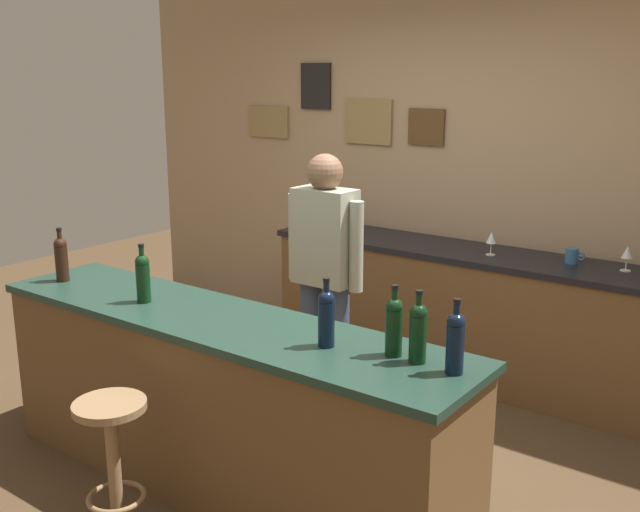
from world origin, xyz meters
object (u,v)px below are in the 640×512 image
at_px(coffee_mug, 572,256).
at_px(bartender, 325,270).
at_px(wine_bottle_e, 418,331).
at_px(wine_glass_a, 352,216).
at_px(wine_bottle_a, 61,258).
at_px(wine_bottle_f, 455,341).
at_px(wine_glass_b, 491,239).
at_px(wine_bottle_b, 143,276).
at_px(wine_glass_c, 627,253).
at_px(wine_bottle_d, 394,324).
at_px(wine_bottle_c, 326,316).
at_px(bar_stool, 113,448).

bearing_deg(coffee_mug, bartender, -132.21).
height_order(wine_bottle_e, wine_glass_a, wine_bottle_e).
relative_size(wine_bottle_a, coffee_mug, 2.45).
distance_m(wine_bottle_f, wine_glass_b, 2.07).
bearing_deg(wine_bottle_b, bartender, 67.33).
xyz_separation_m(wine_bottle_b, wine_glass_b, (0.98, 2.06, -0.05)).
relative_size(wine_glass_b, wine_glass_c, 1.00).
bearing_deg(wine_bottle_b, wine_bottle_d, 5.47).
bearing_deg(wine_bottle_f, wine_bottle_d, 176.38).
bearing_deg(wine_bottle_c, wine_bottle_a, -177.85).
height_order(wine_bottle_a, wine_bottle_b, same).
height_order(wine_bottle_b, wine_glass_b, wine_bottle_b).
distance_m(wine_bottle_b, wine_glass_b, 2.29).
relative_size(bar_stool, wine_glass_b, 4.39).
height_order(wine_glass_a, coffee_mug, wine_glass_a).
bearing_deg(wine_bottle_d, coffee_mug, 87.94).
bearing_deg(wine_glass_b, bartender, -117.91).
bearing_deg(coffee_mug, wine_bottle_d, -92.06).
height_order(wine_bottle_e, wine_glass_b, wine_bottle_e).
bearing_deg(wine_bottle_a, wine_bottle_f, 3.16).
relative_size(wine_bottle_d, wine_bottle_e, 1.00).
xyz_separation_m(wine_bottle_a, wine_bottle_f, (2.37, 0.13, 0.00)).
height_order(bar_stool, coffee_mug, coffee_mug).
bearing_deg(bartender, wine_glass_c, 40.54).
xyz_separation_m(wine_bottle_c, wine_bottle_d, (0.29, 0.08, 0.00)).
height_order(bartender, bar_stool, bartender).
bearing_deg(wine_glass_b, bar_stool, -102.65).
relative_size(wine_bottle_b, wine_bottle_d, 1.00).
distance_m(wine_bottle_b, coffee_mug, 2.63).
bearing_deg(wine_bottle_c, wine_glass_c, 72.27).
bearing_deg(wine_glass_b, wine_bottle_b, -115.43).
relative_size(bartender, bar_stool, 2.38).
distance_m(wine_bottle_c, wine_glass_b, 2.02).
bearing_deg(wine_bottle_c, wine_glass_a, 121.68).
xyz_separation_m(wine_bottle_a, wine_bottle_e, (2.19, 0.14, 0.00)).
xyz_separation_m(wine_bottle_c, wine_bottle_f, (0.58, 0.06, 0.00)).
height_order(wine_bottle_d, wine_bottle_f, same).
bearing_deg(wine_bottle_d, wine_bottle_a, -175.90).
xyz_separation_m(bartender, wine_glass_a, (-0.60, 1.17, 0.07)).
distance_m(wine_bottle_e, wine_glass_a, 2.66).
bearing_deg(coffee_mug, wine_bottle_b, -124.29).
relative_size(wine_bottle_a, wine_bottle_f, 1.00).
height_order(wine_bottle_d, coffee_mug, wine_bottle_d).
relative_size(wine_bottle_b, wine_bottle_e, 1.00).
height_order(wine_bottle_b, wine_glass_a, wine_bottle_b).
distance_m(wine_bottle_c, wine_bottle_e, 0.41).
height_order(wine_bottle_a, wine_glass_a, wine_bottle_a).
bearing_deg(wine_glass_a, wine_glass_b, -5.01).
relative_size(wine_bottle_d, wine_bottle_f, 1.00).
xyz_separation_m(bar_stool, wine_bottle_c, (0.72, 0.60, 0.60)).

